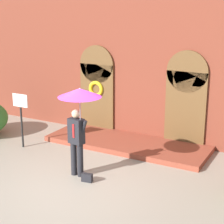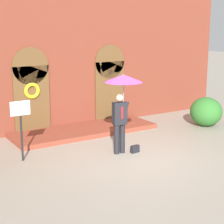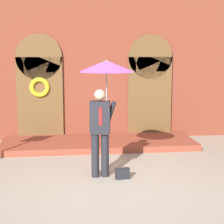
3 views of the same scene
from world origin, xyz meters
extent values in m
plane|color=gray|center=(0.00, 0.00, 0.00)|extent=(80.00, 80.00, 0.00)
cube|color=brown|center=(0.00, 4.20, 2.80)|extent=(14.00, 0.50, 5.60)
cube|color=brown|center=(-1.60, 3.91, 1.20)|extent=(1.30, 0.08, 2.40)
cylinder|color=brown|center=(-1.60, 3.91, 2.40)|extent=(1.30, 0.08, 1.30)
cube|color=brown|center=(1.60, 3.91, 1.20)|extent=(1.30, 0.08, 2.40)
cylinder|color=brown|center=(1.60, 3.91, 2.40)|extent=(1.30, 0.08, 1.30)
torus|color=yellow|center=(-1.60, 3.84, 1.55)|extent=(0.56, 0.12, 0.56)
cube|color=brown|center=(0.00, 3.05, 0.08)|extent=(5.20, 1.80, 0.16)
cylinder|color=black|center=(-0.27, 0.47, 0.45)|extent=(0.16, 0.16, 0.90)
cylinder|color=black|center=(-0.07, 0.47, 0.45)|extent=(0.16, 0.16, 0.90)
cube|color=black|center=(-0.17, 0.47, 1.23)|extent=(0.43, 0.30, 0.66)
cube|color=#A51919|center=(-0.17, 0.34, 1.27)|extent=(0.06, 0.02, 0.36)
sphere|color=tan|center=(-0.17, 0.47, 1.69)|extent=(0.22, 0.22, 0.22)
cylinder|color=black|center=(0.05, 0.47, 1.33)|extent=(0.22, 0.09, 0.46)
cylinder|color=gray|center=(-0.04, 0.47, 1.65)|extent=(0.02, 0.02, 0.98)
cone|color=#992893|center=(-0.04, 0.47, 2.25)|extent=(1.10, 1.10, 0.22)
cone|color=white|center=(-0.04, 0.47, 2.27)|extent=(0.61, 0.61, 0.20)
cube|color=black|center=(0.26, 0.27, 0.11)|extent=(0.29, 0.15, 0.22)
cylinder|color=black|center=(-2.85, 1.39, 0.65)|extent=(0.06, 0.06, 1.30)
cube|color=white|center=(-2.85, 1.39, 1.52)|extent=(0.56, 0.03, 0.40)
ellipsoid|color=#2D6B28|center=(4.38, 1.40, 0.56)|extent=(1.17, 1.25, 1.11)
camera|label=1|loc=(4.97, -7.05, 4.28)|focal=60.00mm
camera|label=2|loc=(-6.04, -8.48, 3.69)|focal=60.00mm
camera|label=3|loc=(-0.80, -6.89, 2.50)|focal=60.00mm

